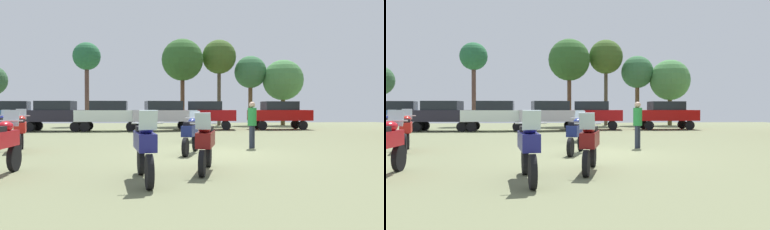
% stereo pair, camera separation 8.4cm
% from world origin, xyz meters
% --- Properties ---
extents(ground_plane, '(44.00, 52.00, 0.02)m').
position_xyz_m(ground_plane, '(0.00, 0.00, 0.01)').
color(ground_plane, '#6B704D').
extents(motorcycle_2, '(0.82, 2.25, 1.51)m').
position_xyz_m(motorcycle_2, '(-6.69, 1.26, 0.76)').
color(motorcycle_2, black).
rests_on(motorcycle_2, ground).
extents(motorcycle_3, '(0.87, 2.14, 1.44)m').
position_xyz_m(motorcycle_3, '(-0.73, -0.03, 0.73)').
color(motorcycle_3, black).
rests_on(motorcycle_3, ground).
extents(motorcycle_7, '(0.76, 2.06, 1.44)m').
position_xyz_m(motorcycle_7, '(-0.75, -3.65, 0.73)').
color(motorcycle_7, black).
rests_on(motorcycle_7, ground).
extents(motorcycle_8, '(0.65, 2.31, 1.51)m').
position_xyz_m(motorcycle_8, '(-2.20, -4.73, 0.76)').
color(motorcycle_8, black).
rests_on(motorcycle_8, ground).
extents(motorcycle_11, '(0.62, 2.25, 1.44)m').
position_xyz_m(motorcycle_11, '(-0.11, 4.69, 0.73)').
color(motorcycle_11, black).
rests_on(motorcycle_11, ground).
extents(motorcycle_12, '(0.62, 2.16, 1.46)m').
position_xyz_m(motorcycle_12, '(-8.55, 4.51, 0.74)').
color(motorcycle_12, black).
rests_on(motorcycle_12, ground).
extents(car_1, '(4.53, 2.46, 2.00)m').
position_xyz_m(car_1, '(1.74, 13.97, 1.19)').
color(car_1, black).
rests_on(car_1, ground).
extents(car_2, '(4.43, 2.14, 2.00)m').
position_xyz_m(car_2, '(-8.39, 13.22, 1.19)').
color(car_2, black).
rests_on(car_2, ground).
extents(car_3, '(4.48, 2.30, 2.00)m').
position_xyz_m(car_3, '(-11.68, 14.37, 1.19)').
color(car_3, black).
rests_on(car_3, ground).
extents(car_4, '(4.53, 2.47, 2.00)m').
position_xyz_m(car_4, '(-1.26, 12.88, 1.19)').
color(car_4, black).
rests_on(car_4, ground).
extents(car_5, '(4.31, 1.84, 2.00)m').
position_xyz_m(car_5, '(-4.88, 12.94, 1.19)').
color(car_5, black).
rests_on(car_5, ground).
extents(car_6, '(4.30, 1.81, 2.00)m').
position_xyz_m(car_6, '(7.05, 13.60, 1.19)').
color(car_6, black).
rests_on(car_6, ground).
extents(person_1, '(0.48, 0.48, 1.78)m').
position_xyz_m(person_1, '(1.78, 1.47, 1.06)').
color(person_1, '#272D3E').
rests_on(person_1, ground).
extents(tree_1, '(2.99, 2.99, 7.53)m').
position_xyz_m(tree_1, '(3.86, 20.29, 5.99)').
color(tree_1, '#4C4534').
rests_on(tree_1, ground).
extents(tree_2, '(2.86, 2.86, 6.17)m').
position_xyz_m(tree_2, '(6.71, 20.39, 4.69)').
color(tree_2, brown).
rests_on(tree_2, ground).
extents(tree_3, '(2.38, 2.38, 7.19)m').
position_xyz_m(tree_3, '(-7.62, 20.78, 5.85)').
color(tree_3, brown).
rests_on(tree_3, ground).
extents(tree_4, '(3.56, 3.56, 7.42)m').
position_xyz_m(tree_4, '(0.56, 19.59, 5.62)').
color(tree_4, brown).
rests_on(tree_4, ground).
extents(tree_5, '(3.57, 3.57, 5.79)m').
position_xyz_m(tree_5, '(9.51, 19.82, 4.00)').
color(tree_5, brown).
rests_on(tree_5, ground).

